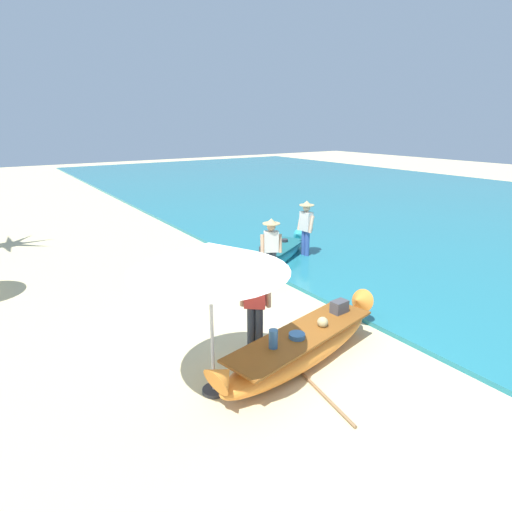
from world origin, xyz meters
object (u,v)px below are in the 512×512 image
at_px(person_vendor_hatted, 271,246).
at_px(paddle, 313,384).
at_px(person_vendor_assistant, 306,226).
at_px(boat_cyan_midground, 268,261).
at_px(person_tourist_customer, 255,304).
at_px(patio_umbrella_large, 209,258).
at_px(boat_orange_foreground, 303,346).

xyz_separation_m(person_vendor_hatted, paddle, (-2.10, -4.07, -0.93)).
relative_size(person_vendor_assistant, paddle, 1.02).
relative_size(boat_cyan_midground, person_vendor_assistant, 2.52).
relative_size(person_vendor_hatted, person_tourist_customer, 0.97).
distance_m(person_tourist_customer, paddle, 1.63).
height_order(boat_cyan_midground, paddle, boat_cyan_midground).
distance_m(person_vendor_hatted, person_vendor_assistant, 2.20).
distance_m(person_vendor_hatted, patio_umbrella_large, 4.98).
relative_size(boat_orange_foreground, person_tourist_customer, 2.35).
xyz_separation_m(boat_orange_foreground, person_vendor_hatted, (1.82, 3.47, 0.64)).
bearing_deg(boat_orange_foreground, patio_umbrella_large, 176.26).
distance_m(person_vendor_hatted, person_tourist_customer, 3.61).
distance_m(person_tourist_customer, patio_umbrella_large, 1.77).
bearing_deg(boat_cyan_midground, boat_orange_foreground, -118.03).
relative_size(person_tourist_customer, person_vendor_assistant, 0.97).
bearing_deg(boat_orange_foreground, person_vendor_assistant, 49.54).
height_order(boat_orange_foreground, person_vendor_hatted, person_vendor_hatted).
relative_size(person_tourist_customer, patio_umbrella_large, 0.72).
bearing_deg(patio_umbrella_large, boat_cyan_midground, 46.54).
height_order(person_vendor_hatted, patio_umbrella_large, patio_umbrella_large).
distance_m(boat_orange_foreground, person_tourist_customer, 1.08).
height_order(boat_orange_foreground, paddle, boat_orange_foreground).
bearing_deg(boat_orange_foreground, person_tourist_customer, 125.23).
height_order(person_tourist_customer, person_vendor_assistant, person_vendor_assistant).
relative_size(boat_cyan_midground, person_tourist_customer, 2.60).
bearing_deg(person_vendor_assistant, person_vendor_hatted, -153.63).
xyz_separation_m(person_tourist_customer, patio_umbrella_large, (-1.15, -0.60, 1.20)).
distance_m(boat_cyan_midground, person_vendor_assistant, 1.73).
bearing_deg(person_vendor_assistant, person_tourist_customer, -138.93).
height_order(person_tourist_customer, patio_umbrella_large, patio_umbrella_large).
height_order(boat_cyan_midground, person_vendor_assistant, person_vendor_assistant).
bearing_deg(patio_umbrella_large, person_tourist_customer, 27.50).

